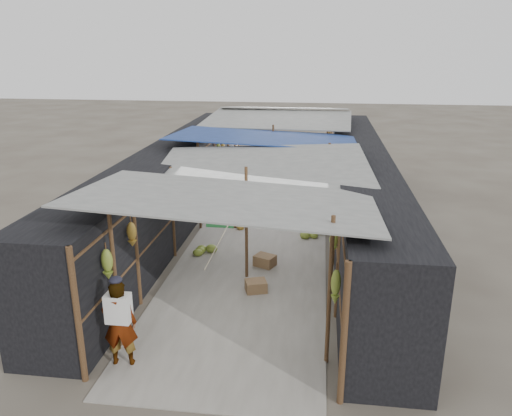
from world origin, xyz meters
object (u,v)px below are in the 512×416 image
at_px(black_basin, 322,216).
at_px(vendor_seated, 303,184).
at_px(shopper_blue, 265,170).
at_px(crate_near, 256,286).
at_px(vendor_elderly, 120,323).

distance_m(black_basin, vendor_seated, 2.69).
xyz_separation_m(shopper_blue, vendor_seated, (1.37, -0.02, -0.46)).
xyz_separation_m(crate_near, shopper_blue, (-0.68, 7.57, 0.73)).
bearing_deg(shopper_blue, vendor_elderly, -111.97).
bearing_deg(vendor_elderly, shopper_blue, -104.64).
relative_size(black_basin, vendor_elderly, 0.44).
distance_m(vendor_elderly, shopper_blue, 10.45).
relative_size(vendor_elderly, shopper_blue, 0.89).
bearing_deg(black_basin, vendor_elderly, -112.77).
bearing_deg(vendor_seated, crate_near, -19.27).
bearing_deg(crate_near, vendor_elderly, -142.14).
relative_size(black_basin, shopper_blue, 0.39).
bearing_deg(shopper_blue, black_basin, -66.81).
xyz_separation_m(black_basin, vendor_elderly, (-3.27, -7.78, 0.67)).
relative_size(crate_near, vendor_elderly, 0.29).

